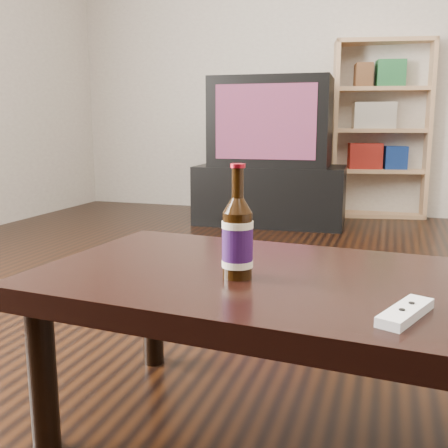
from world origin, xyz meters
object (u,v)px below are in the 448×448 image
(tv, at_px, (272,122))
(bookshelf, at_px, (378,127))
(remote, at_px, (406,312))
(tv_stand, at_px, (271,195))
(beer_bottle, at_px, (237,238))
(coffee_table, at_px, (276,297))

(tv, height_order, bookshelf, bookshelf)
(bookshelf, xyz_separation_m, remote, (0.17, -3.47, -0.30))
(tv_stand, distance_m, beer_bottle, 2.78)
(tv_stand, height_order, beer_bottle, beer_bottle)
(bookshelf, bearing_deg, tv_stand, -149.63)
(tv_stand, height_order, tv, tv)
(tv, xyz_separation_m, remote, (0.88, -2.85, -0.33))
(tv, relative_size, coffee_table, 0.78)
(coffee_table, bearing_deg, tv, 103.04)
(beer_bottle, bearing_deg, coffee_table, 33.89)
(tv_stand, height_order, bookshelf, bookshelf)
(beer_bottle, bearing_deg, remote, -22.50)
(tv_stand, bearing_deg, bookshelf, 38.38)
(tv, bearing_deg, tv_stand, 90.00)
(remote, bearing_deg, bookshelf, 114.95)
(coffee_table, height_order, beer_bottle, beer_bottle)
(tv, distance_m, beer_bottle, 2.77)
(beer_bottle, bearing_deg, bookshelf, 87.03)
(tv_stand, bearing_deg, beer_bottle, -81.46)
(tv, xyz_separation_m, coffee_table, (0.62, -2.66, -0.40))
(coffee_table, height_order, remote, remote)
(remote, bearing_deg, tv, 129.38)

